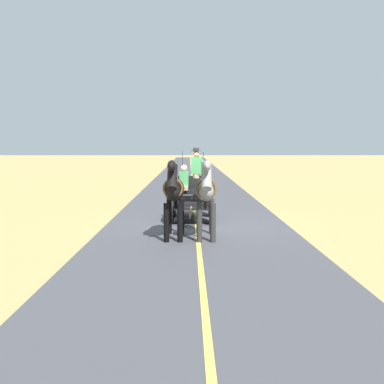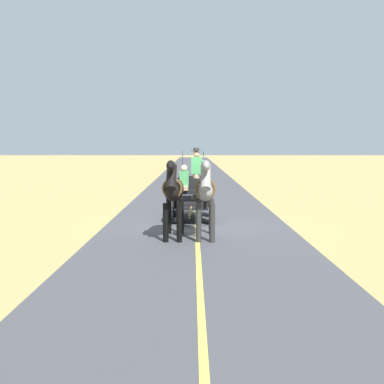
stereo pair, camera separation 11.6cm
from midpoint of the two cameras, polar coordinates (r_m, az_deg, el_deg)
ground_plane at (r=14.16m, az=0.86°, el=-4.32°), size 200.00×200.00×0.00m
road_surface at (r=14.16m, az=0.86°, el=-4.31°), size 5.92×160.00×0.01m
road_centre_stripe at (r=14.16m, az=0.86°, el=-4.29°), size 0.12×160.00×0.00m
horse_drawn_carriage at (r=14.90m, az=0.23°, el=-0.62°), size 1.46×4.51×2.50m
horse_near_side at (r=11.83m, az=2.05°, el=0.08°), size 0.59×2.13×2.21m
horse_off_side at (r=11.85m, az=-2.19°, el=0.09°), size 0.60×2.13×2.21m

